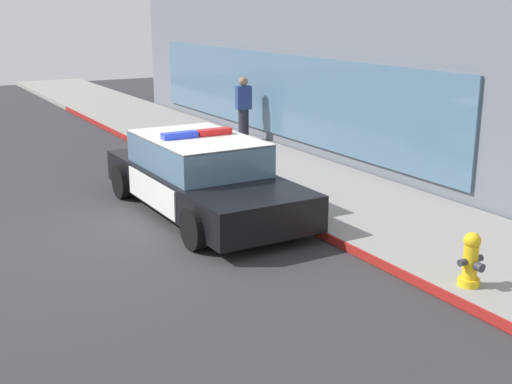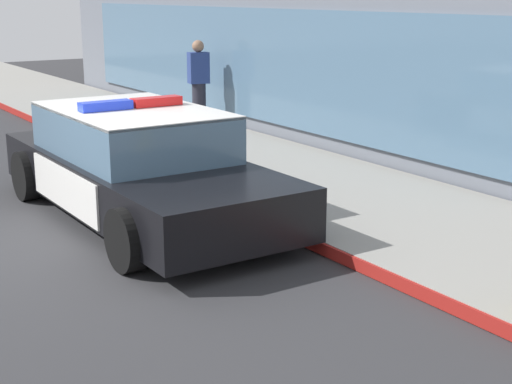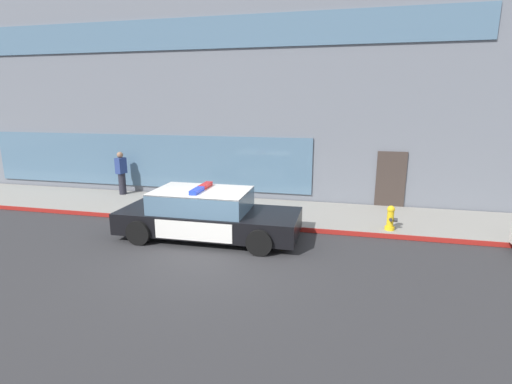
# 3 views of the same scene
# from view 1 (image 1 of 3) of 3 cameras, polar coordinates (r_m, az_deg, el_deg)

# --- Properties ---
(ground) EXTENTS (48.00, 48.00, 0.00)m
(ground) POSITION_cam_1_polar(r_m,az_deg,el_deg) (11.23, -9.92, -3.52)
(ground) COLOR #303033
(sidewalk) EXTENTS (48.00, 3.09, 0.15)m
(sidewalk) POSITION_cam_1_polar(r_m,az_deg,el_deg) (13.04, 6.86, -0.35)
(sidewalk) COLOR gray
(sidewalk) RESTS_ON ground
(curb_red_paint) EXTENTS (28.80, 0.04, 0.14)m
(curb_red_paint) POSITION_cam_1_polar(r_m,az_deg,el_deg) (12.21, 0.96, -1.36)
(curb_red_paint) COLOR maroon
(curb_red_paint) RESTS_ON ground
(police_cruiser) EXTENTS (5.08, 2.16, 1.49)m
(police_cruiser) POSITION_cam_1_polar(r_m,az_deg,el_deg) (12.08, -4.72, 1.40)
(police_cruiser) COLOR black
(police_cruiser) RESTS_ON ground
(fire_hydrant) EXTENTS (0.34, 0.39, 0.73)m
(fire_hydrant) POSITION_cam_1_polar(r_m,az_deg,el_deg) (8.98, 18.00, -5.61)
(fire_hydrant) COLOR gold
(fire_hydrant) RESTS_ON sidewalk
(pedestrian_on_sidewalk) EXTENTS (0.33, 0.44, 1.71)m
(pedestrian_on_sidewalk) POSITION_cam_1_polar(r_m,az_deg,el_deg) (17.94, -1.09, 7.19)
(pedestrian_on_sidewalk) COLOR #23232D
(pedestrian_on_sidewalk) RESTS_ON sidewalk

